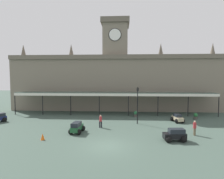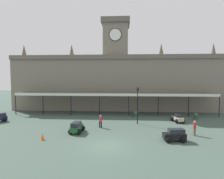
{
  "view_description": "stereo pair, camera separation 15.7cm",
  "coord_description": "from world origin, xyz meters",
  "px_view_note": "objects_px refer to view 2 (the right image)",
  "views": [
    {
      "loc": [
        1.35,
        -16.74,
        6.5
      ],
      "look_at": [
        0.0,
        8.12,
        4.82
      ],
      "focal_mm": 29.12,
      "sensor_mm": 36.0,
      "label": 1
    },
    {
      "loc": [
        1.51,
        -16.73,
        6.5
      ],
      "look_at": [
        0.0,
        8.12,
        4.82
      ],
      "focal_mm": 29.12,
      "sensor_mm": 36.0,
      "label": 2
    }
  ],
  "objects_px": {
    "car_green_estate": "(77,128)",
    "traffic_cone": "(42,137)",
    "car_beige_sedan": "(178,119)",
    "planter_by_canopy": "(196,116)",
    "pedestrian_beside_cars": "(100,121)",
    "planter_forecourt_centre": "(136,114)",
    "victorian_lamppost": "(138,101)",
    "pedestrian_crossing_forecourt": "(195,128)",
    "car_black_estate": "(175,136)"
  },
  "relations": [
    {
      "from": "car_black_estate",
      "to": "car_beige_sedan",
      "type": "bearing_deg",
      "value": 71.59
    },
    {
      "from": "car_green_estate",
      "to": "planter_forecourt_centre",
      "type": "distance_m",
      "value": 11.69
    },
    {
      "from": "pedestrian_crossing_forecourt",
      "to": "planter_by_canopy",
      "type": "height_order",
      "value": "pedestrian_crossing_forecourt"
    },
    {
      "from": "car_green_estate",
      "to": "planter_forecourt_centre",
      "type": "relative_size",
      "value": 2.42
    },
    {
      "from": "planter_forecourt_centre",
      "to": "car_black_estate",
      "type": "bearing_deg",
      "value": -74.16
    },
    {
      "from": "traffic_cone",
      "to": "planter_by_canopy",
      "type": "distance_m",
      "value": 22.21
    },
    {
      "from": "car_beige_sedan",
      "to": "pedestrian_beside_cars",
      "type": "height_order",
      "value": "pedestrian_beside_cars"
    },
    {
      "from": "traffic_cone",
      "to": "pedestrian_beside_cars",
      "type": "bearing_deg",
      "value": 41.96
    },
    {
      "from": "planter_by_canopy",
      "to": "pedestrian_beside_cars",
      "type": "bearing_deg",
      "value": -158.95
    },
    {
      "from": "traffic_cone",
      "to": "planter_by_canopy",
      "type": "bearing_deg",
      "value": 27.85
    },
    {
      "from": "planter_by_canopy",
      "to": "car_black_estate",
      "type": "bearing_deg",
      "value": -121.1
    },
    {
      "from": "car_black_estate",
      "to": "planter_by_canopy",
      "type": "relative_size",
      "value": 2.42
    },
    {
      "from": "car_beige_sedan",
      "to": "planter_forecourt_centre",
      "type": "distance_m",
      "value": 6.63
    },
    {
      "from": "pedestrian_beside_cars",
      "to": "traffic_cone",
      "type": "xyz_separation_m",
      "value": [
        -5.48,
        -4.93,
        -0.58
      ]
    },
    {
      "from": "car_beige_sedan",
      "to": "victorian_lamppost",
      "type": "bearing_deg",
      "value": -167.24
    },
    {
      "from": "car_green_estate",
      "to": "traffic_cone",
      "type": "bearing_deg",
      "value": -138.05
    },
    {
      "from": "victorian_lamppost",
      "to": "traffic_cone",
      "type": "relative_size",
      "value": 7.81
    },
    {
      "from": "car_black_estate",
      "to": "pedestrian_beside_cars",
      "type": "distance_m",
      "value": 9.32
    },
    {
      "from": "car_black_estate",
      "to": "pedestrian_crossing_forecourt",
      "type": "bearing_deg",
      "value": 35.45
    },
    {
      "from": "pedestrian_beside_cars",
      "to": "planter_forecourt_centre",
      "type": "distance_m",
      "value": 8.34
    },
    {
      "from": "car_black_estate",
      "to": "pedestrian_beside_cars",
      "type": "xyz_separation_m",
      "value": [
        -8.16,
        4.5,
        0.34
      ]
    },
    {
      "from": "car_green_estate",
      "to": "planter_forecourt_centre",
      "type": "xyz_separation_m",
      "value": [
        7.52,
        8.95,
        -0.07
      ]
    },
    {
      "from": "planter_by_canopy",
      "to": "car_green_estate",
      "type": "bearing_deg",
      "value": -155.16
    },
    {
      "from": "pedestrian_beside_cars",
      "to": "victorian_lamppost",
      "type": "distance_m",
      "value": 5.85
    },
    {
      "from": "pedestrian_beside_cars",
      "to": "pedestrian_crossing_forecourt",
      "type": "xyz_separation_m",
      "value": [
        10.88,
        -2.56,
        0.0
      ]
    },
    {
      "from": "car_black_estate",
      "to": "pedestrian_crossing_forecourt",
      "type": "distance_m",
      "value": 3.36
    },
    {
      "from": "car_green_estate",
      "to": "traffic_cone",
      "type": "relative_size",
      "value": 3.52
    },
    {
      "from": "car_beige_sedan",
      "to": "car_black_estate",
      "type": "distance_m",
      "value": 8.48
    },
    {
      "from": "car_black_estate",
      "to": "pedestrian_crossing_forecourt",
      "type": "relative_size",
      "value": 1.39
    },
    {
      "from": "car_beige_sedan",
      "to": "planter_by_canopy",
      "type": "xyz_separation_m",
      "value": [
        3.33,
        1.91,
        -0.01
      ]
    },
    {
      "from": "victorian_lamppost",
      "to": "car_green_estate",
      "type": "bearing_deg",
      "value": -148.97
    },
    {
      "from": "car_black_estate",
      "to": "car_green_estate",
      "type": "height_order",
      "value": "same"
    },
    {
      "from": "car_black_estate",
      "to": "pedestrian_beside_cars",
      "type": "relative_size",
      "value": 1.39
    },
    {
      "from": "car_black_estate",
      "to": "planter_by_canopy",
      "type": "bearing_deg",
      "value": 58.9
    },
    {
      "from": "car_green_estate",
      "to": "pedestrian_beside_cars",
      "type": "distance_m",
      "value": 3.43
    },
    {
      "from": "car_black_estate",
      "to": "pedestrian_beside_cars",
      "type": "bearing_deg",
      "value": 151.12
    },
    {
      "from": "car_green_estate",
      "to": "traffic_cone",
      "type": "height_order",
      "value": "car_green_estate"
    },
    {
      "from": "car_black_estate",
      "to": "planter_forecourt_centre",
      "type": "xyz_separation_m",
      "value": [
        -3.17,
        11.17,
        -0.07
      ]
    },
    {
      "from": "pedestrian_crossing_forecourt",
      "to": "victorian_lamppost",
      "type": "bearing_deg",
      "value": 141.41
    },
    {
      "from": "car_black_estate",
      "to": "planter_forecourt_centre",
      "type": "bearing_deg",
      "value": 105.84
    },
    {
      "from": "car_green_estate",
      "to": "victorian_lamppost",
      "type": "height_order",
      "value": "victorian_lamppost"
    },
    {
      "from": "pedestrian_beside_cars",
      "to": "victorian_lamppost",
      "type": "xyz_separation_m",
      "value": [
        4.91,
        2.2,
        2.28
      ]
    },
    {
      "from": "car_beige_sedan",
      "to": "car_green_estate",
      "type": "xyz_separation_m",
      "value": [
        -13.37,
        -5.82,
        0.06
      ]
    },
    {
      "from": "pedestrian_crossing_forecourt",
      "to": "planter_by_canopy",
      "type": "xyz_separation_m",
      "value": [
        3.28,
        8.01,
        -0.42
      ]
    },
    {
      "from": "car_beige_sedan",
      "to": "car_black_estate",
      "type": "bearing_deg",
      "value": -108.41
    },
    {
      "from": "car_beige_sedan",
      "to": "car_green_estate",
      "type": "relative_size",
      "value": 0.94
    },
    {
      "from": "car_beige_sedan",
      "to": "planter_forecourt_centre",
      "type": "xyz_separation_m",
      "value": [
        -5.85,
        3.12,
        -0.01
      ]
    },
    {
      "from": "traffic_cone",
      "to": "car_green_estate",
      "type": "bearing_deg",
      "value": 41.95
    },
    {
      "from": "traffic_cone",
      "to": "planter_forecourt_centre",
      "type": "distance_m",
      "value": 15.62
    },
    {
      "from": "planter_by_canopy",
      "to": "planter_forecourt_centre",
      "type": "relative_size",
      "value": 1.0
    }
  ]
}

